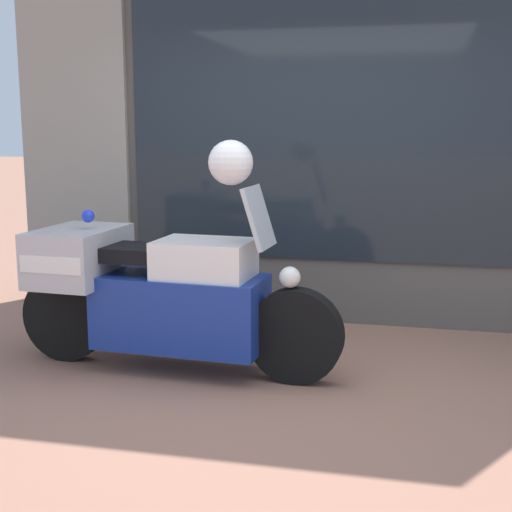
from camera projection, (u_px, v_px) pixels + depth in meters
ground_plane at (273, 398)px, 4.42m from camera, size 60.00×60.00×0.00m
shop_building at (274, 73)px, 6.04m from camera, size 5.35×0.55×4.19m
window_display at (368, 268)px, 6.18m from camera, size 3.90×0.30×1.84m
paramedic_motorcycle at (155, 290)px, 4.87m from camera, size 2.32×0.77×1.29m
white_helmet at (231, 163)px, 4.56m from camera, size 0.29×0.29×0.29m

